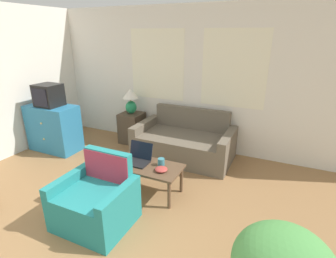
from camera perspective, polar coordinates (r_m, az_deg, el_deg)
wall_back at (r=4.88m, az=6.42°, el=10.43°), size 6.82×0.06×2.60m
couch at (r=4.74m, az=3.68°, el=-2.99°), size 1.70×0.94×0.83m
armchair at (r=3.29m, az=-15.12°, el=-15.05°), size 0.83×0.71×0.82m
tv_dresser at (r=5.39m, az=-23.58°, el=0.20°), size 0.94×0.52×0.87m
television at (r=5.23m, az=-24.56°, el=6.71°), size 0.42×0.39×0.40m
side_table at (r=5.39m, az=-7.83°, el=0.28°), size 0.43×0.43×0.61m
table_lamp at (r=5.21m, az=-8.14°, el=6.47°), size 0.31×0.31×0.50m
coffee_table at (r=3.65m, az=-4.39°, el=-8.65°), size 0.93×0.51×0.42m
laptop at (r=3.71m, az=-6.56°, el=-6.24°), size 0.35×0.31×0.26m
cup_navy at (r=3.60m, az=-1.49°, el=-7.16°), size 0.09×0.09×0.10m
snack_bowl at (r=3.47m, az=-1.49°, el=-8.75°), size 0.17×0.17×0.05m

